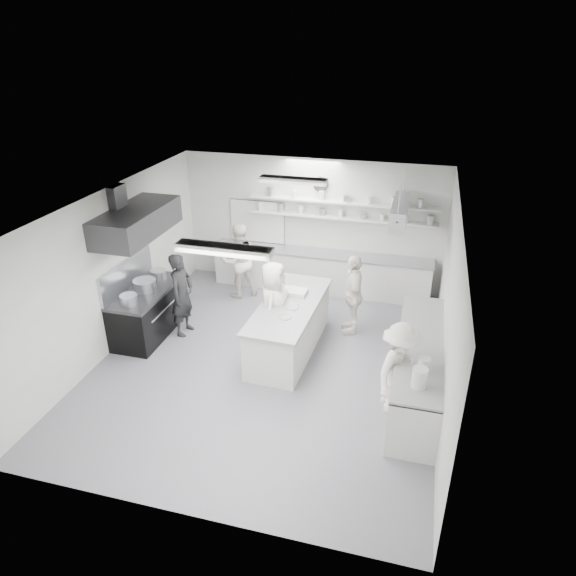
% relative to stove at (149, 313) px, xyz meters
% --- Properties ---
extents(floor, '(6.00, 7.00, 0.02)m').
position_rel_stove_xyz_m(floor, '(2.60, -0.40, -0.46)').
color(floor, slate).
rests_on(floor, ground).
extents(ceiling, '(6.00, 7.00, 0.02)m').
position_rel_stove_xyz_m(ceiling, '(2.60, -0.40, 2.56)').
color(ceiling, silver).
rests_on(ceiling, wall_back).
extents(wall_back, '(6.00, 0.04, 3.00)m').
position_rel_stove_xyz_m(wall_back, '(2.60, 3.10, 1.05)').
color(wall_back, silver).
rests_on(wall_back, floor).
extents(wall_front, '(6.00, 0.04, 3.00)m').
position_rel_stove_xyz_m(wall_front, '(2.60, -3.90, 1.05)').
color(wall_front, silver).
rests_on(wall_front, floor).
extents(wall_left, '(0.04, 7.00, 3.00)m').
position_rel_stove_xyz_m(wall_left, '(-0.40, -0.40, 1.05)').
color(wall_left, silver).
rests_on(wall_left, floor).
extents(wall_right, '(0.04, 7.00, 3.00)m').
position_rel_stove_xyz_m(wall_right, '(5.60, -0.40, 1.05)').
color(wall_right, silver).
rests_on(wall_right, floor).
extents(stove, '(0.80, 1.80, 0.90)m').
position_rel_stove_xyz_m(stove, '(0.00, 0.00, 0.00)').
color(stove, black).
rests_on(stove, floor).
extents(exhaust_hood, '(0.85, 2.00, 0.50)m').
position_rel_stove_xyz_m(exhaust_hood, '(0.00, -0.00, 1.90)').
color(exhaust_hood, '#353537').
rests_on(exhaust_hood, wall_left).
extents(back_counter, '(5.00, 0.60, 0.92)m').
position_rel_stove_xyz_m(back_counter, '(2.90, 2.80, 0.01)').
color(back_counter, silver).
rests_on(back_counter, floor).
extents(shelf_lower, '(4.20, 0.26, 0.04)m').
position_rel_stove_xyz_m(shelf_lower, '(3.30, 2.97, 1.30)').
color(shelf_lower, silver).
rests_on(shelf_lower, wall_back).
extents(shelf_upper, '(4.20, 0.26, 0.04)m').
position_rel_stove_xyz_m(shelf_upper, '(3.30, 2.97, 1.65)').
color(shelf_upper, silver).
rests_on(shelf_upper, wall_back).
extents(pass_through_window, '(1.30, 0.04, 1.00)m').
position_rel_stove_xyz_m(pass_through_window, '(1.30, 3.08, 1.00)').
color(pass_through_window, black).
rests_on(pass_through_window, wall_back).
extents(wall_clock, '(0.32, 0.05, 0.32)m').
position_rel_stove_xyz_m(wall_clock, '(2.80, 3.06, 2.00)').
color(wall_clock, white).
rests_on(wall_clock, wall_back).
extents(right_counter, '(0.74, 3.30, 0.94)m').
position_rel_stove_xyz_m(right_counter, '(5.25, -0.60, 0.02)').
color(right_counter, silver).
rests_on(right_counter, floor).
extents(pot_rack, '(0.30, 1.60, 0.40)m').
position_rel_stove_xyz_m(pot_rack, '(4.60, 2.00, 1.85)').
color(pot_rack, '#B1B4BB').
rests_on(pot_rack, ceiling).
extents(light_fixture_front, '(1.30, 0.25, 0.10)m').
position_rel_stove_xyz_m(light_fixture_front, '(2.60, -2.20, 2.49)').
color(light_fixture_front, silver).
rests_on(light_fixture_front, ceiling).
extents(light_fixture_rear, '(1.30, 0.25, 0.10)m').
position_rel_stove_xyz_m(light_fixture_rear, '(2.60, 1.40, 2.49)').
color(light_fixture_rear, silver).
rests_on(light_fixture_rear, ceiling).
extents(prep_island, '(1.04, 2.53, 0.92)m').
position_rel_stove_xyz_m(prep_island, '(2.85, 0.13, 0.01)').
color(prep_island, silver).
rests_on(prep_island, floor).
extents(stove_pot, '(0.44, 0.44, 0.26)m').
position_rel_stove_xyz_m(stove_pot, '(0.00, -0.00, 0.59)').
color(stove_pot, '#B1B4BB').
rests_on(stove_pot, stove).
extents(cook_stove, '(0.46, 0.65, 1.70)m').
position_rel_stove_xyz_m(cook_stove, '(0.67, 0.19, 0.40)').
color(cook_stove, black).
rests_on(cook_stove, floor).
extents(cook_back, '(1.06, 1.03, 1.71)m').
position_rel_stove_xyz_m(cook_back, '(1.17, 2.05, 0.41)').
color(cook_back, white).
rests_on(cook_back, floor).
extents(cook_island_left, '(0.58, 0.87, 1.73)m').
position_rel_stove_xyz_m(cook_island_left, '(2.54, 0.19, 0.42)').
color(cook_island_left, white).
rests_on(cook_island_left, floor).
extents(cook_island_right, '(0.60, 1.03, 1.65)m').
position_rel_stove_xyz_m(cook_island_right, '(3.89, 1.12, 0.37)').
color(cook_island_right, white).
rests_on(cook_island_right, floor).
extents(cook_right, '(0.95, 1.18, 1.60)m').
position_rel_stove_xyz_m(cook_right, '(4.95, -1.21, 0.35)').
color(cook_right, white).
rests_on(cook_right, floor).
extents(bowl_island_a, '(0.26, 0.26, 0.06)m').
position_rel_stove_xyz_m(bowl_island_a, '(2.93, 0.04, 0.50)').
color(bowl_island_a, '#B1B4BB').
rests_on(bowl_island_a, prep_island).
extents(bowl_island_b, '(0.22, 0.22, 0.07)m').
position_rel_stove_xyz_m(bowl_island_b, '(2.91, -0.37, 0.50)').
color(bowl_island_b, silver).
rests_on(bowl_island_b, prep_island).
extents(bowl_right, '(0.23, 0.23, 0.05)m').
position_rel_stove_xyz_m(bowl_right, '(5.04, -1.20, 0.52)').
color(bowl_right, silver).
rests_on(bowl_right, right_counter).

